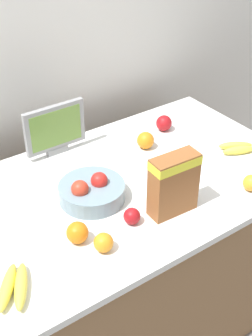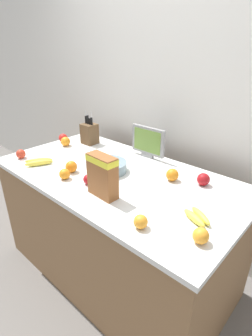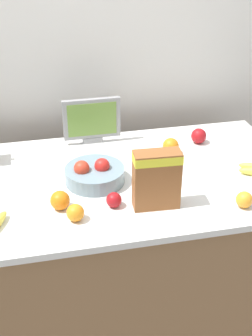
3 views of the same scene
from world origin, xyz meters
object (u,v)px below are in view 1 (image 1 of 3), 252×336
Objects in this scene: banana_bunch_right at (237,148)px; orange_back_center at (146,140)px; small_monitor at (55,129)px; fruit_bowl at (92,191)px; apple_front at (164,123)px; cereal_box at (174,182)px; banana_bunch_left at (14,287)px; orange_front_left at (251,183)px; orange_near_bowl at (77,233)px; apple_leftmost at (132,216)px; orange_front_center at (103,243)px.

banana_bunch_right is 2.15× the size of orange_back_center.
small_monitor is 1.10× the size of fruit_bowl.
cereal_box is at bearing -126.12° from apple_front.
banana_bunch_right is at bearing -6.62° from fruit_bowl.
banana_bunch_left is 2.59× the size of orange_back_center.
apple_front is 0.59m from orange_front_left.
fruit_bowl is (-0.05, -0.38, -0.09)m from small_monitor.
apple_front is at bearing 30.38° from orange_near_bowl.
fruit_bowl is 0.52m from banana_bunch_left.
fruit_bowl reaches higher than banana_bunch_right.
apple_leftmost is (0.05, -0.21, -0.01)m from fruit_bowl.
orange_near_bowl is at bearing 173.75° from cereal_box.
fruit_bowl is at bearing 173.38° from banana_bunch_right.
orange_near_bowl is (-0.22, 0.03, 0.01)m from apple_leftmost.
fruit_bowl is at bearing 29.93° from banana_bunch_left.
orange_front_center is (-0.17, -0.06, 0.00)m from apple_leftmost.
orange_front_center is at bearing -104.44° from small_monitor.
banana_bunch_left is 0.29m from orange_near_bowl.
apple_leftmost is at bearing 167.47° from orange_front_left.
fruit_bowl reaches higher than orange_front_left.
orange_front_left reaches higher than banana_bunch_right.
small_monitor reaches higher than orange_back_center.
orange_back_center is (0.36, -0.20, -0.09)m from small_monitor.
banana_bunch_right is at bearing 5.76° from orange_near_bowl.
small_monitor is at bearing 75.56° from orange_front_center.
small_monitor is 3.69× the size of apple_front.
small_monitor reaches higher than apple_leftmost.
apple_leftmost is 0.22m from orange_near_bowl.
orange_front_center reaches higher than orange_front_left.
orange_near_bowl is (-0.74, 0.15, 0.01)m from orange_front_left.
cereal_box is at bearing -75.13° from small_monitor.
fruit_bowl reaches higher than banana_bunch_left.
banana_bunch_right is 2.45× the size of orange_front_center.
apple_leftmost is at bearing 172.47° from cereal_box.
orange_front_left is at bearing -12.53° from apple_leftmost.
orange_front_left is 0.86× the size of orange_back_center.
cereal_box reaches higher than fruit_bowl.
banana_bunch_right is at bearing -66.40° from apple_front.
orange_back_center is (0.19, 0.43, -0.10)m from cereal_box.
banana_bunch_left is 2.96× the size of orange_front_center.
apple_front is at bearing -12.66° from small_monitor.
orange_back_center is (0.86, 0.44, 0.02)m from banana_bunch_left.
orange_near_bowl is at bearing -111.30° from small_monitor.
fruit_bowl is at bearing 66.27° from orange_front_center.
orange_back_center is at bearing -155.53° from apple_front.
fruit_bowl is at bearing 150.24° from orange_front_left.
orange_front_left is 0.75m from orange_near_bowl.
apple_leftmost is at bearing -8.31° from orange_near_bowl.
apple_front is at bearing 88.29° from orange_front_left.
orange_front_center is at bearing -61.07° from orange_near_bowl.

